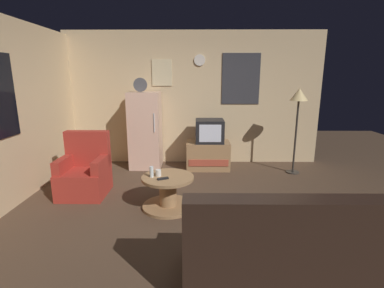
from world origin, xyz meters
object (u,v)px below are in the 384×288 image
(fridge, at_px, (145,130))
(tv_stand, at_px, (208,155))
(mug_ceramic_white, at_px, (158,173))
(couch, at_px, (282,253))
(standing_lamp, at_px, (299,101))
(wine_glass, at_px, (152,172))
(armchair, at_px, (85,173))
(crt_tv, at_px, (210,131))
(coffee_table, at_px, (168,192))
(remote_control, at_px, (163,179))

(fridge, bearing_deg, tv_stand, -5.30)
(fridge, xyz_separation_m, mug_ceramic_white, (0.48, -1.86, -0.25))
(fridge, distance_m, couch, 3.83)
(couch, bearing_deg, mug_ceramic_white, 129.40)
(fridge, bearing_deg, standing_lamp, -7.30)
(tv_stand, distance_m, mug_ceramic_white, 1.92)
(wine_glass, xyz_separation_m, armchair, (-1.12, 0.52, -0.20))
(couch, bearing_deg, tv_stand, 98.55)
(crt_tv, xyz_separation_m, mug_ceramic_white, (-0.79, -1.74, -0.26))
(fridge, height_order, mug_ceramic_white, fridge)
(coffee_table, bearing_deg, couch, -53.28)
(fridge, distance_m, armchair, 1.62)
(standing_lamp, bearing_deg, fridge, 172.70)
(wine_glass, bearing_deg, remote_control, -28.29)
(couch, bearing_deg, crt_tv, 98.14)
(wine_glass, height_order, remote_control, wine_glass)
(armchair, bearing_deg, remote_control, -25.21)
(coffee_table, xyz_separation_m, wine_glass, (-0.22, -0.03, 0.31))
(tv_stand, distance_m, remote_control, 2.01)
(standing_lamp, bearing_deg, wine_glass, -148.10)
(coffee_table, xyz_separation_m, mug_ceramic_white, (-0.13, 0.02, 0.28))
(standing_lamp, bearing_deg, crt_tv, 171.06)
(mug_ceramic_white, relative_size, couch, 0.05)
(tv_stand, bearing_deg, mug_ceramic_white, -113.69)
(fridge, relative_size, mug_ceramic_white, 19.67)
(armchair, bearing_deg, couch, -39.09)
(crt_tv, bearing_deg, couch, -81.86)
(tv_stand, distance_m, couch, 3.31)
(crt_tv, relative_size, remote_control, 3.60)
(crt_tv, xyz_separation_m, coffee_table, (-0.66, -1.76, -0.53))
(remote_control, bearing_deg, wine_glass, 126.98)
(coffee_table, distance_m, remote_control, 0.27)
(fridge, height_order, remote_control, fridge)
(fridge, bearing_deg, remote_control, -74.34)
(wine_glass, bearing_deg, crt_tv, 63.89)
(standing_lamp, relative_size, coffee_table, 2.21)
(standing_lamp, height_order, couch, standing_lamp)
(fridge, distance_m, tv_stand, 1.34)
(armchair, bearing_deg, standing_lamp, 15.87)
(remote_control, bearing_deg, armchair, 130.07)
(fridge, relative_size, remote_control, 11.80)
(remote_control, bearing_deg, coffee_table, 40.19)
(crt_tv, height_order, coffee_table, crt_tv)
(standing_lamp, xyz_separation_m, remote_control, (-2.30, -1.62, -0.89))
(standing_lamp, relative_size, armchair, 1.66)
(remote_control, xyz_separation_m, armchair, (-1.28, 0.60, -0.13))
(crt_tv, xyz_separation_m, standing_lamp, (1.59, -0.25, 0.60))
(mug_ceramic_white, height_order, remote_control, mug_ceramic_white)
(fridge, relative_size, wine_glass, 11.80)
(standing_lamp, bearing_deg, tv_stand, 171.16)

